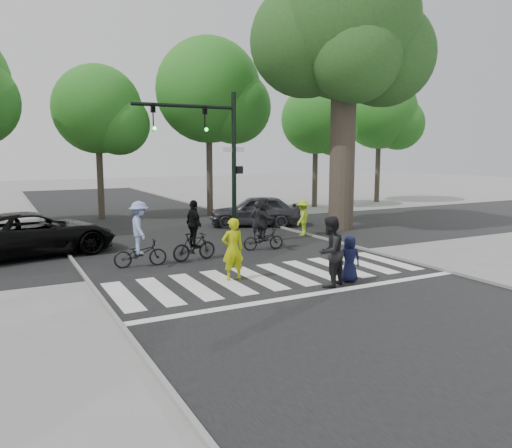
{
  "coord_description": "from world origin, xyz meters",
  "views": [
    {
      "loc": [
        -7.25,
        -11.73,
        3.73
      ],
      "look_at": [
        0.5,
        3.0,
        1.3
      ],
      "focal_mm": 35.0,
      "sensor_mm": 36.0,
      "label": 1
    }
  ],
  "objects_px": {
    "cyclist_mid": "(194,236)",
    "cyclist_left": "(140,239)",
    "traffic_signal": "(214,147)",
    "cyclist_right": "(263,227)",
    "car_suv": "(34,234)",
    "eucalyptus": "(344,34)",
    "car_grey": "(255,211)",
    "pedestrian_woman": "(233,249)",
    "pedestrian_child": "(349,259)",
    "pedestrian_adult": "(330,252)"
  },
  "relations": [
    {
      "from": "cyclist_mid",
      "to": "cyclist_left",
      "type": "bearing_deg",
      "value": -176.84
    },
    {
      "from": "traffic_signal",
      "to": "cyclist_right",
      "type": "distance_m",
      "value": 3.63
    },
    {
      "from": "cyclist_mid",
      "to": "car_suv",
      "type": "height_order",
      "value": "cyclist_mid"
    },
    {
      "from": "eucalyptus",
      "to": "car_grey",
      "type": "relative_size",
      "value": 2.85
    },
    {
      "from": "pedestrian_woman",
      "to": "cyclist_mid",
      "type": "bearing_deg",
      "value": -85.97
    },
    {
      "from": "traffic_signal",
      "to": "cyclist_mid",
      "type": "height_order",
      "value": "traffic_signal"
    },
    {
      "from": "pedestrian_child",
      "to": "pedestrian_adult",
      "type": "distance_m",
      "value": 0.87
    },
    {
      "from": "car_suv",
      "to": "car_grey",
      "type": "xyz_separation_m",
      "value": [
        10.4,
        2.67,
        -0.02
      ]
    },
    {
      "from": "traffic_signal",
      "to": "cyclist_left",
      "type": "height_order",
      "value": "traffic_signal"
    },
    {
      "from": "car_suv",
      "to": "cyclist_mid",
      "type": "bearing_deg",
      "value": -135.63
    },
    {
      "from": "pedestrian_adult",
      "to": "cyclist_left",
      "type": "xyz_separation_m",
      "value": [
        -4.02,
        4.81,
        -0.05
      ]
    },
    {
      "from": "pedestrian_child",
      "to": "pedestrian_adult",
      "type": "xyz_separation_m",
      "value": [
        -0.8,
        -0.15,
        0.31
      ]
    },
    {
      "from": "traffic_signal",
      "to": "pedestrian_child",
      "type": "bearing_deg",
      "value": -79.27
    },
    {
      "from": "pedestrian_child",
      "to": "car_suv",
      "type": "relative_size",
      "value": 0.24
    },
    {
      "from": "pedestrian_child",
      "to": "cyclist_left",
      "type": "relative_size",
      "value": 0.63
    },
    {
      "from": "pedestrian_child",
      "to": "cyclist_right",
      "type": "distance_m",
      "value": 5.29
    },
    {
      "from": "pedestrian_child",
      "to": "cyclist_left",
      "type": "height_order",
      "value": "cyclist_left"
    },
    {
      "from": "pedestrian_adult",
      "to": "cyclist_mid",
      "type": "xyz_separation_m",
      "value": [
        -2.12,
        4.92,
        -0.13
      ]
    },
    {
      "from": "cyclist_left",
      "to": "traffic_signal",
      "type": "bearing_deg",
      "value": 31.0
    },
    {
      "from": "traffic_signal",
      "to": "cyclist_mid",
      "type": "bearing_deg",
      "value": -128.99
    },
    {
      "from": "pedestrian_woman",
      "to": "car_suv",
      "type": "xyz_separation_m",
      "value": [
        -4.86,
        6.48,
        -0.12
      ]
    },
    {
      "from": "pedestrian_woman",
      "to": "car_suv",
      "type": "height_order",
      "value": "pedestrian_woman"
    },
    {
      "from": "eucalyptus",
      "to": "cyclist_left",
      "type": "bearing_deg",
      "value": -161.46
    },
    {
      "from": "traffic_signal",
      "to": "pedestrian_child",
      "type": "distance_m",
      "value": 7.63
    },
    {
      "from": "pedestrian_child",
      "to": "cyclist_left",
      "type": "bearing_deg",
      "value": -27.19
    },
    {
      "from": "eucalyptus",
      "to": "cyclist_left",
      "type": "relative_size",
      "value": 6.04
    },
    {
      "from": "cyclist_mid",
      "to": "car_grey",
      "type": "height_order",
      "value": "cyclist_mid"
    },
    {
      "from": "traffic_signal",
      "to": "pedestrian_child",
      "type": "height_order",
      "value": "traffic_signal"
    },
    {
      "from": "eucalyptus",
      "to": "pedestrian_child",
      "type": "relative_size",
      "value": 9.62
    },
    {
      "from": "pedestrian_woman",
      "to": "pedestrian_adult",
      "type": "bearing_deg",
      "value": 140.82
    },
    {
      "from": "cyclist_left",
      "to": "cyclist_mid",
      "type": "height_order",
      "value": "cyclist_left"
    },
    {
      "from": "eucalyptus",
      "to": "cyclist_mid",
      "type": "bearing_deg",
      "value": -158.4
    },
    {
      "from": "cyclist_mid",
      "to": "car_suv",
      "type": "distance_m",
      "value": 5.92
    },
    {
      "from": "traffic_signal",
      "to": "pedestrian_adult",
      "type": "bearing_deg",
      "value": -86.02
    },
    {
      "from": "cyclist_left",
      "to": "cyclist_mid",
      "type": "distance_m",
      "value": 1.91
    },
    {
      "from": "cyclist_left",
      "to": "car_grey",
      "type": "height_order",
      "value": "cyclist_left"
    },
    {
      "from": "cyclist_mid",
      "to": "car_grey",
      "type": "distance_m",
      "value": 8.29
    },
    {
      "from": "traffic_signal",
      "to": "cyclist_right",
      "type": "xyz_separation_m",
      "value": [
        1.35,
        -1.5,
        -3.01
      ]
    },
    {
      "from": "pedestrian_child",
      "to": "car_suv",
      "type": "xyz_separation_m",
      "value": [
        -7.74,
        8.22,
        0.12
      ]
    },
    {
      "from": "cyclist_mid",
      "to": "car_suv",
      "type": "bearing_deg",
      "value": 144.37
    },
    {
      "from": "pedestrian_adult",
      "to": "cyclist_mid",
      "type": "distance_m",
      "value": 5.36
    },
    {
      "from": "eucalyptus",
      "to": "traffic_signal",
      "type": "bearing_deg",
      "value": -168.44
    },
    {
      "from": "eucalyptus",
      "to": "pedestrian_woman",
      "type": "height_order",
      "value": "eucalyptus"
    },
    {
      "from": "car_grey",
      "to": "car_suv",
      "type": "bearing_deg",
      "value": -50.88
    },
    {
      "from": "eucalyptus",
      "to": "cyclist_mid",
      "type": "relative_size",
      "value": 6.21
    },
    {
      "from": "traffic_signal",
      "to": "car_suv",
      "type": "bearing_deg",
      "value": 167.52
    },
    {
      "from": "eucalyptus",
      "to": "pedestrian_child",
      "type": "bearing_deg",
      "value": -125.52
    },
    {
      "from": "pedestrian_adult",
      "to": "cyclist_left",
      "type": "height_order",
      "value": "cyclist_left"
    },
    {
      "from": "pedestrian_woman",
      "to": "car_grey",
      "type": "bearing_deg",
      "value": -118.02
    },
    {
      "from": "cyclist_right",
      "to": "car_grey",
      "type": "relative_size",
      "value": 0.44
    }
  ]
}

